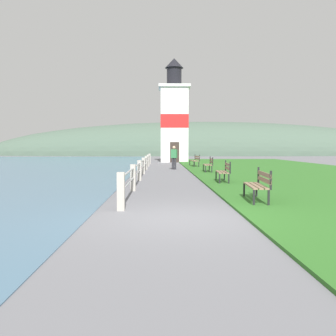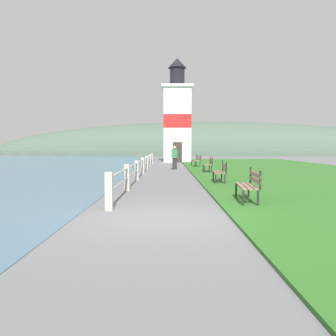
# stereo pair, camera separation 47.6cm
# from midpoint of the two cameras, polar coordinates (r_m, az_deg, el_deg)

# --- Properties ---
(ground_plane) EXTENTS (160.00, 160.00, 0.00)m
(ground_plane) POSITION_cam_midpoint_polar(r_m,az_deg,el_deg) (8.14, 1.10, -7.69)
(ground_plane) COLOR slate
(grass_verge) EXTENTS (12.00, 44.24, 0.06)m
(grass_verge) POSITION_cam_midpoint_polar(r_m,az_deg,el_deg) (24.02, 18.47, -0.52)
(grass_verge) COLOR #2D6623
(grass_verge) RESTS_ON ground_plane
(seawall_railing) EXTENTS (0.18, 24.25, 0.93)m
(seawall_railing) POSITION_cam_midpoint_polar(r_m,az_deg,el_deg) (21.08, -3.17, 0.53)
(seawall_railing) COLOR #A8A399
(seawall_railing) RESTS_ON ground_plane
(park_bench_near) EXTENTS (0.60, 1.75, 0.94)m
(park_bench_near) POSITION_cam_midpoint_polar(r_m,az_deg,el_deg) (10.57, 13.66, -2.30)
(park_bench_near) COLOR #846B51
(park_bench_near) RESTS_ON ground_plane
(park_bench_midway) EXTENTS (0.57, 1.68, 0.94)m
(park_bench_midway) POSITION_cam_midpoint_polar(r_m,az_deg,el_deg) (16.02, 8.98, -0.39)
(park_bench_midway) COLOR #846B51
(park_bench_midway) RESTS_ON ground_plane
(park_bench_far) EXTENTS (0.54, 1.66, 0.94)m
(park_bench_far) POSITION_cam_midpoint_polar(r_m,az_deg,el_deg) (22.39, 6.90, 0.66)
(park_bench_far) COLOR #846B51
(park_bench_far) RESTS_ON ground_plane
(park_bench_by_lighthouse) EXTENTS (0.63, 2.03, 0.94)m
(park_bench_by_lighthouse) POSITION_cam_midpoint_polar(r_m,az_deg,el_deg) (28.72, 4.96, 1.25)
(park_bench_by_lighthouse) COLOR #846B51
(park_bench_by_lighthouse) RESTS_ON ground_plane
(lighthouse) EXTENTS (3.12, 3.12, 10.40)m
(lighthouse) POSITION_cam_midpoint_polar(r_m,az_deg,el_deg) (38.11, 1.84, 7.58)
(lighthouse) COLOR white
(lighthouse) RESTS_ON ground_plane
(person_strolling) EXTENTS (0.44, 0.36, 1.60)m
(person_strolling) POSITION_cam_midpoint_polar(r_m,az_deg,el_deg) (25.36, 1.63, 1.73)
(person_strolling) COLOR #28282D
(person_strolling) RESTS_ON ground_plane
(distant_hillside) EXTENTS (80.00, 16.00, 12.00)m
(distant_hillside) POSITION_cam_midpoint_polar(r_m,az_deg,el_deg) (67.99, 6.96, 1.95)
(distant_hillside) COLOR #475B4C
(distant_hillside) RESTS_ON ground_plane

